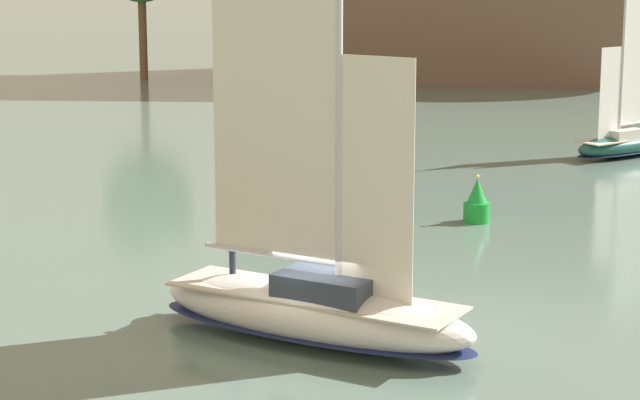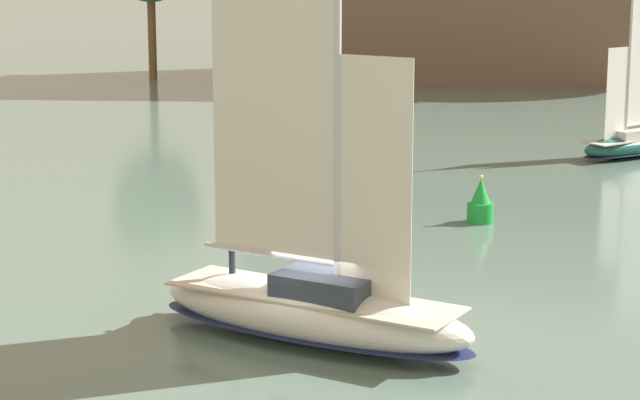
% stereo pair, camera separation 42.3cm
% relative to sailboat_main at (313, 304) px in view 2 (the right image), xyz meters
% --- Properties ---
extents(ground_plane, '(400.00, 400.00, 0.00)m').
position_rel_sailboat_main_xyz_m(ground_plane, '(-0.01, 0.01, -1.11)').
color(ground_plane, slate).
extents(sailboat_main, '(10.42, 7.12, 14.03)m').
position_rel_sailboat_main_xyz_m(sailboat_main, '(0.00, 0.00, 0.00)').
color(sailboat_main, white).
rests_on(sailboat_main, ground).
extents(sailboat_moored_far_slip, '(6.78, 6.12, 9.85)m').
position_rel_sailboat_main_xyz_m(sailboat_moored_far_slip, '(14.57, 31.92, -0.28)').
color(sailboat_moored_far_slip, '#194C47').
rests_on(sailboat_moored_far_slip, ground).
extents(channel_buoy, '(1.09, 1.09, 1.98)m').
position_rel_sailboat_main_xyz_m(channel_buoy, '(5.67, 15.69, -0.32)').
color(channel_buoy, green).
rests_on(channel_buoy, ground).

